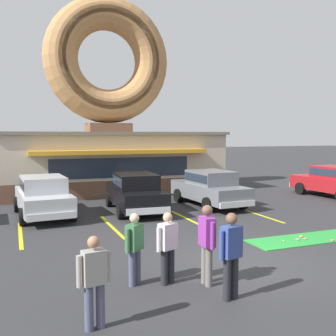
{
  "coord_description": "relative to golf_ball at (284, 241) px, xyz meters",
  "views": [
    {
      "loc": [
        -5.28,
        -8.32,
        3.23
      ],
      "look_at": [
        -0.05,
        5.0,
        2.0
      ],
      "focal_mm": 42.0,
      "sensor_mm": 36.0,
      "label": 1
    }
  ],
  "objects": [
    {
      "name": "mini_donut_near_left",
      "position": [
        0.76,
        -0.05,
        -0.0
      ],
      "size": [
        0.13,
        0.13,
        0.04
      ],
      "primitive_type": "torus",
      "color": "#D8667F",
      "rests_on": "putting_mat"
    },
    {
      "name": "parking_stripe_mid_right",
      "position": [
        1.67,
        3.86,
        -0.05
      ],
      "size": [
        0.12,
        3.6,
        0.01
      ],
      "primitive_type": "cube",
      "color": "yellow",
      "rests_on": "ground"
    },
    {
      "name": "pedestrian_leather_jacket_man",
      "position": [
        -5.1,
        -1.55,
        0.81
      ],
      "size": [
        0.48,
        0.43,
        1.56
      ],
      "color": "#474C66",
      "rests_on": "ground"
    },
    {
      "name": "car_red",
      "position": [
        7.85,
        6.09,
        0.82
      ],
      "size": [
        2.17,
        4.65,
        1.6
      ],
      "color": "maroon",
      "rests_on": "ground"
    },
    {
      "name": "car_silver",
      "position": [
        -6.43,
        6.53,
        0.82
      ],
      "size": [
        2.18,
        4.65,
        1.6
      ],
      "color": "#B2B5BA",
      "rests_on": "ground"
    },
    {
      "name": "parking_stripe_centre",
      "position": [
        -1.33,
        3.86,
        -0.05
      ],
      "size": [
        0.12,
        3.6,
        0.01
      ],
      "primitive_type": "cube",
      "color": "yellow",
      "rests_on": "ground"
    },
    {
      "name": "pedestrian_beanie_man",
      "position": [
        -3.57,
        -2.97,
        0.91
      ],
      "size": [
        0.58,
        0.31,
        1.72
      ],
      "color": "#232328",
      "rests_on": "ground"
    },
    {
      "name": "trash_bin",
      "position": [
        3.7,
        9.5,
        0.45
      ],
      "size": [
        0.57,
        0.57,
        0.97
      ],
      "color": "#232833",
      "rests_on": "ground"
    },
    {
      "name": "mini_donut_near_right",
      "position": [
        0.84,
        0.23,
        -0.0
      ],
      "size": [
        0.13,
        0.13,
        0.04
      ],
      "primitive_type": "torus",
      "color": "#D17F47",
      "rests_on": "putting_mat"
    },
    {
      "name": "mini_donut_mid_left",
      "position": [
        0.5,
        -0.02,
        -0.0
      ],
      "size": [
        0.13,
        0.13,
        0.04
      ],
      "primitive_type": "torus",
      "color": "#D8667F",
      "rests_on": "putting_mat"
    },
    {
      "name": "pedestrian_blue_sweater_man",
      "position": [
        -6.27,
        -3.17,
        0.82
      ],
      "size": [
        0.59,
        0.3,
        1.58
      ],
      "color": "#474C66",
      "rests_on": "ground"
    },
    {
      "name": "ground_plane",
      "position": [
        -2.16,
        -1.14,
        -0.05
      ],
      "size": [
        160.0,
        160.0,
        0.0
      ],
      "primitive_type": "plane",
      "color": "#2D2D30"
    },
    {
      "name": "parking_stripe_left",
      "position": [
        -7.33,
        3.86,
        -0.05
      ],
      "size": [
        0.12,
        3.6,
        0.01
      ],
      "primitive_type": "cube",
      "color": "yellow",
      "rests_on": "ground"
    },
    {
      "name": "golf_ball",
      "position": [
        0.0,
        0.0,
        0.0
      ],
      "size": [
        0.04,
        0.04,
        0.04
      ],
      "primitive_type": "sphere",
      "color": "white",
      "rests_on": "putting_mat"
    },
    {
      "name": "pedestrian_clipboard_woman",
      "position": [
        -4.42,
        -1.76,
        0.81
      ],
      "size": [
        0.56,
        0.36,
        1.57
      ],
      "color": "#232328",
      "rests_on": "ground"
    },
    {
      "name": "car_grey",
      "position": [
        0.75,
        6.23,
        0.82
      ],
      "size": [
        2.17,
        4.65,
        1.6
      ],
      "color": "slate",
      "rests_on": "ground"
    },
    {
      "name": "pedestrian_hooded_kid",
      "position": [
        -3.66,
        -2.11,
        0.92
      ],
      "size": [
        0.24,
        0.6,
        1.74
      ],
      "color": "slate",
      "rests_on": "ground"
    },
    {
      "name": "donut_shop_building",
      "position": [
        -2.35,
        12.81,
        3.69
      ],
      "size": [
        12.3,
        6.75,
        10.96
      ],
      "color": "brown",
      "rests_on": "ground"
    },
    {
      "name": "car_black",
      "position": [
        -2.75,
        6.21,
        0.82
      ],
      "size": [
        2.2,
        4.66,
        1.6
      ],
      "color": "black",
      "rests_on": "ground"
    },
    {
      "name": "putting_mat",
      "position": [
        1.12,
        0.01,
        -0.04
      ],
      "size": [
        4.28,
        1.2,
        0.03
      ],
      "primitive_type": "cube",
      "color": "green",
      "rests_on": "ground"
    },
    {
      "name": "parking_stripe_mid_left",
      "position": [
        -4.33,
        3.86,
        -0.05
      ],
      "size": [
        0.12,
        3.6,
        0.01
      ],
      "primitive_type": "cube",
      "color": "yellow",
      "rests_on": "ground"
    },
    {
      "name": "mini_donut_mid_centre",
      "position": [
        1.42,
        -0.47,
        -0.0
      ],
      "size": [
        0.13,
        0.13,
        0.04
      ],
      "primitive_type": "torus",
      "color": "#A5724C",
      "rests_on": "putting_mat"
    }
  ]
}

